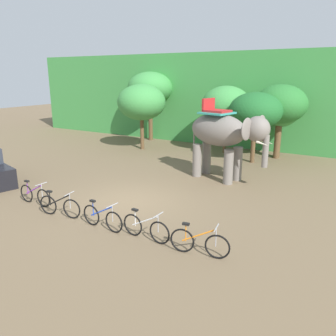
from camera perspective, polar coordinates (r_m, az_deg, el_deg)
The scene contains 14 objects.
ground_plane at distance 13.50m, azimuth -6.62°, elevation -5.61°, with size 80.00×80.00×0.00m, color brown.
foliage_hedge at distance 26.19m, azimuth 13.68°, elevation 11.40°, with size 36.00×6.00×6.35m, color #3D8E42.
tree_far_right at distance 25.70m, azimuth -3.04°, elevation 13.27°, with size 3.34×3.34×5.07m.
tree_right at distance 22.43m, azimuth -4.50°, elevation 10.99°, with size 3.14×3.14×4.27m.
tree_left at distance 21.60m, azimuth 9.78°, elevation 10.36°, with size 3.06×3.06×4.20m.
tree_center_left at distance 19.42m, azimuth 14.56°, elevation 9.29°, with size 2.93×2.93×3.94m.
tree_center at distance 20.84m, azimuth 18.47°, elevation 10.12°, with size 3.03×3.03×4.32m.
tree_far_left at distance 21.15m, azimuth 18.64°, elevation 9.33°, with size 2.12×2.12×3.91m.
elephant at distance 15.86m, azimuth 9.45°, elevation 5.72°, with size 4.25×2.41×3.78m.
bike_purple at distance 13.94m, azimuth -21.59°, elevation -4.25°, with size 1.71×0.52×0.92m.
bike_black at distance 12.50m, azimuth -17.83°, elevation -6.13°, with size 1.70×0.52×0.92m.
bike_blue at distance 11.19m, azimuth -11.05°, elevation -8.23°, with size 1.71×0.52×0.92m.
bike_white at distance 10.33m, azimuth -3.79°, elevation -10.03°, with size 1.71×0.52×0.92m.
bike_orange at distance 9.52m, azimuth 5.31°, elevation -12.43°, with size 1.70×0.52×0.92m.
Camera 1 is at (7.70, -9.99, 4.82)m, focal length 36.08 mm.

